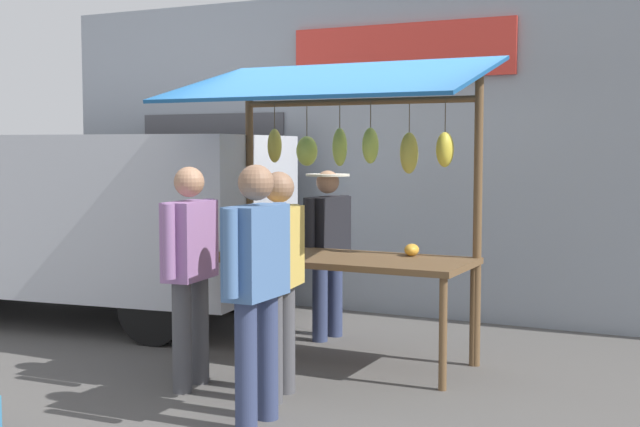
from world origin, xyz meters
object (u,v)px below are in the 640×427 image
(vendor_with_sunhat, at_px, (328,241))
(shopper_in_striped_shirt, at_px, (190,261))
(parked_van, at_px, (55,209))
(shopper_with_shopping_bag, at_px, (256,275))
(shopper_with_ponytail, at_px, (279,269))
(market_stall, at_px, (335,175))

(vendor_with_sunhat, distance_m, shopper_in_striped_shirt, 1.90)
(shopper_in_striped_shirt, distance_m, parked_van, 3.25)
(shopper_with_shopping_bag, distance_m, parked_van, 4.26)
(shopper_in_striped_shirt, distance_m, shopper_with_ponytail, 0.71)
(shopper_with_shopping_bag, bearing_deg, parked_van, 59.31)
(shopper_with_shopping_bag, bearing_deg, market_stall, 7.74)
(vendor_with_sunhat, xyz_separation_m, shopper_with_shopping_bag, (-0.67, 2.41, 0.05))
(vendor_with_sunhat, relative_size, shopper_with_ponytail, 0.97)
(shopper_with_ponytail, distance_m, shopper_with_shopping_bag, 0.61)
(vendor_with_sunhat, height_order, parked_van, parked_van)
(vendor_with_sunhat, relative_size, shopper_in_striped_shirt, 0.96)
(shopper_with_ponytail, bearing_deg, market_stall, -4.29)
(market_stall, xyz_separation_m, shopper_with_ponytail, (-0.09, 1.12, -0.62))
(market_stall, relative_size, shopper_with_ponytail, 1.56)
(parked_van, bearing_deg, shopper_in_striped_shirt, 143.34)
(shopper_with_ponytail, relative_size, parked_van, 0.35)
(shopper_in_striped_shirt, bearing_deg, parked_van, 53.74)
(vendor_with_sunhat, xyz_separation_m, parked_van, (3.02, 0.28, 0.21))
(market_stall, bearing_deg, shopper_with_shopping_bag, 98.53)
(parked_van, bearing_deg, shopper_with_shopping_bag, 143.04)
(shopper_in_striped_shirt, bearing_deg, market_stall, -34.10)
(shopper_with_ponytail, height_order, shopper_with_shopping_bag, shopper_with_shopping_bag)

